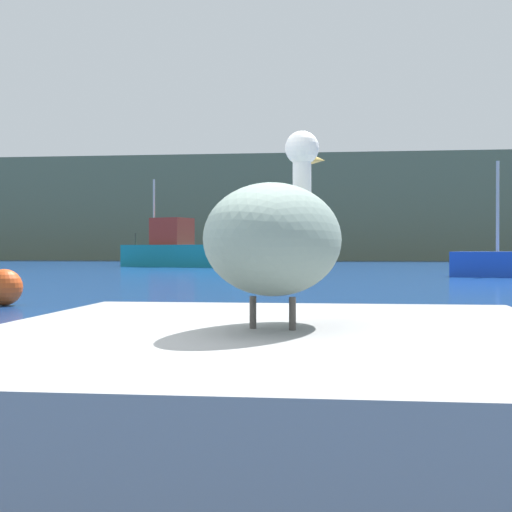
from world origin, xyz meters
TOP-DOWN VIEW (x-y plane):
  - ground_plane at (0.00, 0.00)m, footprint 260.00×260.00m
  - hillside_backdrop at (0.00, 67.94)m, footprint 140.00×11.54m
  - pier_dock at (1.08, 0.29)m, footprint 2.58×3.09m
  - pelican at (1.08, 0.30)m, footprint 0.76×1.32m
  - fishing_boat_teal at (-7.89, 39.08)m, footprint 7.90×5.12m
  - mooring_buoy at (-4.59, 9.58)m, footprint 0.64×0.64m

SIDE VIEW (x-z plane):
  - ground_plane at x=0.00m, z-range 0.00..0.00m
  - pier_dock at x=1.08m, z-range 0.00..0.64m
  - mooring_buoy at x=-4.59m, z-range 0.00..0.64m
  - fishing_boat_teal at x=-7.89m, z-range -1.64..3.43m
  - pelican at x=1.08m, z-range 0.58..1.50m
  - hillside_backdrop at x=0.00m, z-range 0.00..9.37m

